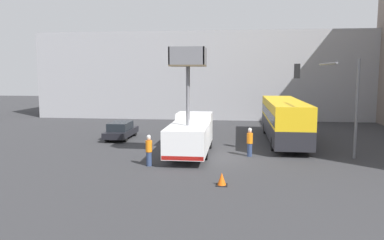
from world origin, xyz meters
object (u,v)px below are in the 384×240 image
Objects in this scene: traffic_light_pole at (335,91)px; road_worker_directing at (250,142)px; road_worker_near_truck at (149,150)px; parked_car_curbside at (121,130)px; utility_truck at (190,133)px; traffic_cone_near_truck at (222,179)px; city_bus at (284,118)px.

traffic_light_pole is 6.18m from road_worker_directing.
road_worker_near_truck is 0.41× the size of parked_car_curbside.
utility_truck reaches higher than traffic_cone_near_truck.
parked_car_curbside is (-15.48, 5.15, -3.53)m from traffic_light_pole.
parked_car_curbside is (-6.41, 5.39, -0.78)m from utility_truck.
city_bus is 6.45× the size of road_worker_directing.
traffic_cone_near_truck is at bearing -50.62° from road_worker_near_truck.
utility_truck is at bearing 53.76° from road_worker_directing.
utility_truck reaches higher than city_bus.
traffic_light_pole reaches higher than road_worker_near_truck.
road_worker_near_truck is (-11.10, -3.41, -3.33)m from traffic_light_pole.
city_bus is at bearing -63.17° from road_worker_directing.
traffic_light_pole reaches higher than road_worker_directing.
parked_car_curbside is (-8.72, 11.87, 0.42)m from traffic_cone_near_truck.
city_bus is 6.46m from traffic_light_pole.
utility_truck reaches higher than traffic_light_pole.
city_bus is 6.61× the size of road_worker_near_truck.
utility_truck is 8.82m from city_bus.
traffic_cone_near_truck is at bearing 129.87° from road_worker_directing.
traffic_light_pole reaches higher than parked_car_curbside.
traffic_light_pole is at bearing 44.84° from traffic_cone_near_truck.
parked_car_curbside is at bearing 139.92° from utility_truck.
traffic_light_pole is at bearing 1.50° from utility_truck.
road_worker_directing is at bearing 15.37° from road_worker_near_truck.
utility_truck is 9.48m from traffic_light_pole.
road_worker_directing is 11.57m from parked_car_curbside.
utility_truck is 6.99m from traffic_cone_near_truck.
road_worker_near_truck is 5.50m from traffic_cone_near_truck.
road_worker_near_truck is at bearing 81.78° from road_worker_directing.
road_worker_near_truck is at bearing -62.93° from parked_car_curbside.
parked_car_curbside reaches higher than traffic_cone_near_truck.
parked_car_curbside is at bearing 161.58° from traffic_light_pole.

